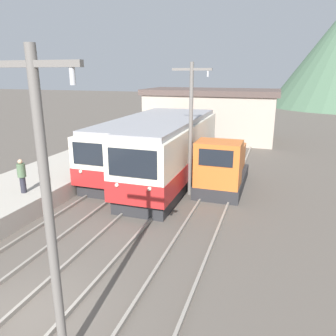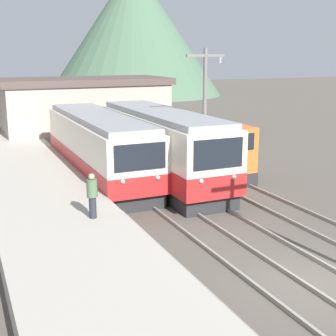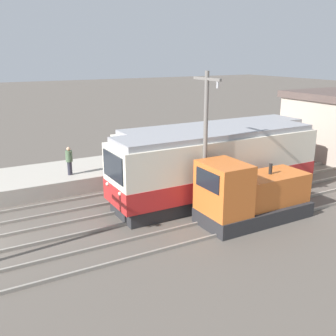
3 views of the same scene
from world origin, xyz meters
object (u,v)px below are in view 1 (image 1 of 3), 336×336
Objects in this scene: catenary_mast_near at (48,210)px; shunting_locomotive at (223,168)px; commuter_train_left at (142,145)px; commuter_train_center at (173,153)px; person_on_platform at (22,175)px; catenary_mast_mid at (191,125)px.

shunting_locomotive is at bearing 83.34° from catenary_mast_near.
commuter_train_center is (2.80, -1.90, 0.11)m from commuter_train_left.
catenary_mast_near is (4.31, -14.93, 2.10)m from commuter_train_left.
catenary_mast_near is at bearing -96.66° from shunting_locomotive.
shunting_locomotive is at bearing -4.83° from commuter_train_center.
commuter_train_left is 7.66× the size of person_on_platform.
commuter_train_left is 1.07× the size of commuter_train_center.
catenary_mast_mid is (-1.49, -1.54, 2.53)m from shunting_locomotive.
person_on_platform is (-5.39, -6.33, 0.03)m from commuter_train_center.
commuter_train_left is 6.05m from catenary_mast_mid.
commuter_train_left is 6.20m from shunting_locomotive.
catenary_mast_mid is at bearing 90.00° from catenary_mast_near.
catenary_mast_near is at bearing -83.40° from commuter_train_center.
shunting_locomotive is 0.80× the size of catenary_mast_mid.
shunting_locomotive is 0.80× the size of catenary_mast_near.
person_on_platform is (-6.90, -4.53, -1.96)m from catenary_mast_mid.
commuter_train_center is at bearing 96.60° from catenary_mast_near.
commuter_train_center is at bearing 175.17° from shunting_locomotive.
commuter_train_center reaches higher than person_on_platform.
commuter_train_left is at bearing 72.53° from person_on_platform.
commuter_train_center is 1.71× the size of catenary_mast_near.
catenary_mast_mid reaches higher than commuter_train_left.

